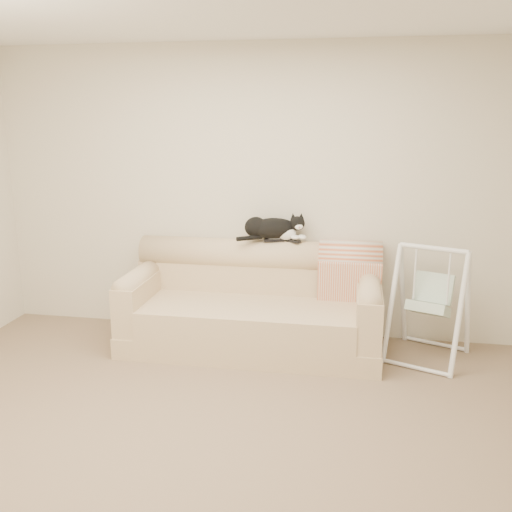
{
  "coord_description": "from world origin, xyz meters",
  "views": [
    {
      "loc": [
        0.82,
        -3.03,
        1.97
      ],
      "look_at": [
        0.05,
        1.27,
        0.9
      ],
      "focal_mm": 40.0,
      "sensor_mm": 36.0,
      "label": 1
    }
  ],
  "objects_px": {
    "remote_b": "(292,241)",
    "baby_swing": "(430,303)",
    "tuxedo_cat": "(273,228)",
    "remote_a": "(274,240)",
    "sofa": "(253,307)"
  },
  "relations": [
    {
      "from": "remote_b",
      "to": "baby_swing",
      "type": "bearing_deg",
      "value": -11.56
    },
    {
      "from": "remote_b",
      "to": "tuxedo_cat",
      "type": "height_order",
      "value": "tuxedo_cat"
    },
    {
      "from": "remote_a",
      "to": "sofa",
      "type": "bearing_deg",
      "value": -123.38
    },
    {
      "from": "remote_a",
      "to": "baby_swing",
      "type": "distance_m",
      "value": 1.42
    },
    {
      "from": "sofa",
      "to": "remote_a",
      "type": "height_order",
      "value": "remote_a"
    },
    {
      "from": "remote_b",
      "to": "sofa",
      "type": "bearing_deg",
      "value": -142.95
    },
    {
      "from": "tuxedo_cat",
      "to": "baby_swing",
      "type": "distance_m",
      "value": 1.47
    },
    {
      "from": "remote_a",
      "to": "baby_swing",
      "type": "bearing_deg",
      "value": -9.85
    },
    {
      "from": "remote_a",
      "to": "tuxedo_cat",
      "type": "height_order",
      "value": "tuxedo_cat"
    },
    {
      "from": "sofa",
      "to": "baby_swing",
      "type": "distance_m",
      "value": 1.49
    },
    {
      "from": "sofa",
      "to": "tuxedo_cat",
      "type": "height_order",
      "value": "tuxedo_cat"
    },
    {
      "from": "tuxedo_cat",
      "to": "remote_b",
      "type": "bearing_deg",
      "value": -1.28
    },
    {
      "from": "tuxedo_cat",
      "to": "remote_a",
      "type": "bearing_deg",
      "value": -43.31
    },
    {
      "from": "remote_a",
      "to": "baby_swing",
      "type": "xyz_separation_m",
      "value": [
        1.33,
        -0.23,
        -0.43
      ]
    },
    {
      "from": "remote_a",
      "to": "remote_b",
      "type": "relative_size",
      "value": 1.12
    }
  ]
}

